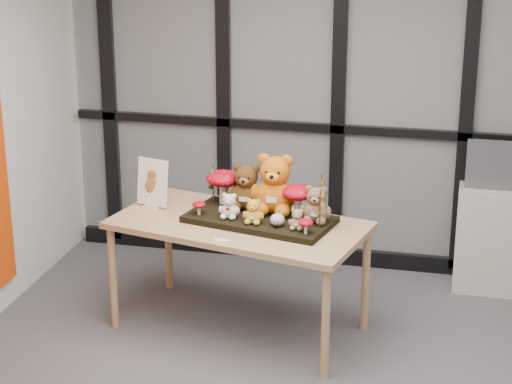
% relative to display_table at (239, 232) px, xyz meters
% --- Properties ---
extents(room_shell, '(5.00, 5.00, 5.00)m').
position_rel_display_table_xyz_m(room_shell, '(0.88, -1.26, 1.01)').
color(room_shell, beige).
rests_on(room_shell, floor).
extents(glass_partition, '(4.90, 0.06, 2.78)m').
position_rel_display_table_xyz_m(glass_partition, '(0.88, 1.21, 0.75)').
color(glass_partition, '#2D383F').
rests_on(glass_partition, floor).
extents(display_table, '(1.70, 1.11, 0.73)m').
position_rel_display_table_xyz_m(display_table, '(0.00, 0.00, 0.00)').
color(display_table, tan).
rests_on(display_table, floor).
extents(diorama_tray, '(0.97, 0.64, 0.04)m').
position_rel_display_table_xyz_m(diorama_tray, '(0.13, 0.03, 0.09)').
color(diorama_tray, black).
rests_on(diorama_tray, display_table).
extents(bear_pooh_yellow, '(0.37, 0.35, 0.42)m').
position_rel_display_table_xyz_m(bear_pooh_yellow, '(0.20, 0.14, 0.31)').
color(bear_pooh_yellow, '#CD650F').
rests_on(bear_pooh_yellow, diorama_tray).
extents(bear_brown_medium, '(0.29, 0.28, 0.33)m').
position_rel_display_table_xyz_m(bear_brown_medium, '(0.01, 0.16, 0.27)').
color(bear_brown_medium, '#492A10').
rests_on(bear_brown_medium, diorama_tray).
extents(bear_tan_back, '(0.23, 0.21, 0.25)m').
position_rel_display_table_xyz_m(bear_tan_back, '(0.48, 0.02, 0.23)').
color(bear_tan_back, brown).
rests_on(bear_tan_back, diorama_tray).
extents(bear_small_yellow, '(0.16, 0.15, 0.17)m').
position_rel_display_table_xyz_m(bear_small_yellow, '(0.12, -0.09, 0.19)').
color(bear_small_yellow, gold).
rests_on(bear_small_yellow, diorama_tray).
extents(bear_white_bow, '(0.16, 0.15, 0.18)m').
position_rel_display_table_xyz_m(bear_white_bow, '(-0.05, -0.03, 0.19)').
color(bear_white_bow, white).
rests_on(bear_white_bow, diorama_tray).
extents(bear_beige_small, '(0.13, 0.12, 0.14)m').
position_rel_display_table_xyz_m(bear_beige_small, '(0.39, -0.13, 0.18)').
color(bear_beige_small, '#928154').
rests_on(bear_beige_small, diorama_tray).
extents(plush_cream_hedgehog, '(0.08, 0.07, 0.09)m').
position_rel_display_table_xyz_m(plush_cream_hedgehog, '(0.27, -0.10, 0.15)').
color(plush_cream_hedgehog, beige).
rests_on(plush_cream_hedgehog, diorama_tray).
extents(mushroom_back_left, '(0.22, 0.22, 0.24)m').
position_rel_display_table_xyz_m(mushroom_back_left, '(-0.16, 0.22, 0.23)').
color(mushroom_back_left, maroon).
rests_on(mushroom_back_left, diorama_tray).
extents(mushroom_back_right, '(0.20, 0.20, 0.22)m').
position_rel_display_table_xyz_m(mushroom_back_right, '(0.36, 0.09, 0.22)').
color(mushroom_back_right, maroon).
rests_on(mushroom_back_right, diorama_tray).
extents(mushroom_front_left, '(0.08, 0.08, 0.09)m').
position_rel_display_table_xyz_m(mushroom_front_left, '(-0.25, -0.02, 0.15)').
color(mushroom_front_left, maroon).
rests_on(mushroom_front_left, diorama_tray).
extents(mushroom_front_right, '(0.09, 0.09, 0.10)m').
position_rel_display_table_xyz_m(mushroom_front_right, '(0.46, -0.19, 0.15)').
color(mushroom_front_right, maroon).
rests_on(mushroom_front_right, diorama_tray).
extents(sprig_green_far_left, '(0.05, 0.05, 0.24)m').
position_rel_display_table_xyz_m(sprig_green_far_left, '(-0.23, 0.23, 0.23)').
color(sprig_green_far_left, '#18330B').
rests_on(sprig_green_far_left, diorama_tray).
extents(sprig_green_mid_left, '(0.05, 0.05, 0.20)m').
position_rel_display_table_xyz_m(sprig_green_mid_left, '(-0.08, 0.25, 0.20)').
color(sprig_green_mid_left, '#18330B').
rests_on(sprig_green_mid_left, diorama_tray).
extents(sprig_dry_far_right, '(0.05, 0.05, 0.29)m').
position_rel_display_table_xyz_m(sprig_dry_far_right, '(0.51, 0.04, 0.25)').
color(sprig_dry_far_right, brown).
rests_on(sprig_dry_far_right, diorama_tray).
extents(sprig_dry_mid_right, '(0.05, 0.05, 0.24)m').
position_rel_display_table_xyz_m(sprig_dry_mid_right, '(0.52, -0.08, 0.23)').
color(sprig_dry_mid_right, brown).
rests_on(sprig_dry_mid_right, diorama_tray).
extents(sprig_green_centre, '(0.05, 0.05, 0.22)m').
position_rel_display_table_xyz_m(sprig_green_centre, '(0.12, 0.21, 0.21)').
color(sprig_green_centre, '#18330B').
rests_on(sprig_green_centre, diorama_tray).
extents(sign_holder, '(0.23, 0.10, 0.32)m').
position_rel_display_table_xyz_m(sign_holder, '(-0.62, 0.16, 0.22)').
color(sign_holder, silver).
rests_on(sign_holder, display_table).
extents(label_card, '(0.09, 0.03, 0.00)m').
position_rel_display_table_xyz_m(label_card, '(-0.02, -0.32, 0.07)').
color(label_card, white).
rests_on(label_card, display_table).
extents(cabinet, '(0.55, 0.32, 0.73)m').
position_rel_display_table_xyz_m(cabinet, '(1.60, 1.00, -0.30)').
color(cabinet, '#B1A79E').
rests_on(cabinet, floor).
extents(monitor, '(0.48, 0.05, 0.34)m').
position_rel_display_table_xyz_m(monitor, '(1.60, 1.02, 0.24)').
color(monitor, '#494C51').
rests_on(monitor, cabinet).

